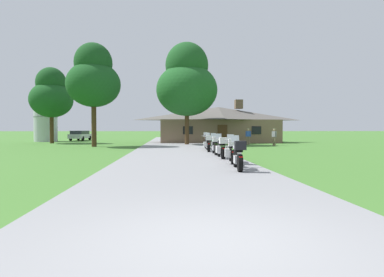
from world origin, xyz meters
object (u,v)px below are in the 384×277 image
Objects in this scene: motorcycle_red_second_in_row at (232,151)px; tree_left_far at (51,95)px; bystander_gray_shirt_near_lodge at (274,136)px; parked_silver_suv_far_left at (80,135)px; motorcycle_green_fourth_in_row at (215,145)px; motorcycle_yellow_fifth_in_row at (208,144)px; motorcycle_black_third_in_row at (222,148)px; motorcycle_silver_nearest_to_camera at (238,155)px; tree_left_near at (94,78)px; tree_by_lodge_front at (187,83)px; bystander_blue_shirt_beside_signpost at (248,136)px; metal_silo_distant at (46,114)px; motorcycle_orange_farthest_in_row at (207,142)px.

motorcycle_red_second_in_row is 0.24× the size of tree_left_far.
parked_silver_suv_far_left is at bearing 20.59° from bystander_gray_shirt_near_lodge.
motorcycle_green_fourth_in_row is (-0.07, 5.01, 0.01)m from motorcycle_red_second_in_row.
tree_left_far is at bearing 140.53° from motorcycle_yellow_fifth_in_row.
motorcycle_red_second_in_row is 1.00× the size of motorcycle_black_third_in_row.
motorcycle_red_second_in_row is 1.24× the size of bystander_gray_shirt_near_lodge.
motorcycle_silver_nearest_to_camera is 20.84m from tree_left_near.
motorcycle_silver_nearest_to_camera is 1.00× the size of motorcycle_red_second_in_row.
tree_by_lodge_front is at bearing 41.53° from bystander_gray_shirt_near_lodge.
bystander_gray_shirt_near_lodge is at bearing 2.31° from tree_left_near.
motorcycle_black_third_in_row is at bearing 98.34° from motorcycle_red_second_in_row.
bystander_blue_shirt_beside_signpost is (5.20, 17.65, 0.34)m from motorcycle_red_second_in_row.
motorcycle_black_third_in_row is 0.20× the size of tree_by_lodge_front.
motorcycle_black_third_in_row is 0.29× the size of metal_silo_distant.
motorcycle_silver_nearest_to_camera is 2.38m from motorcycle_red_second_in_row.
bystander_blue_shirt_beside_signpost is 0.19× the size of tree_left_far.
bystander_gray_shirt_near_lodge is at bearing -16.21° from tree_left_far.
tree_left_near reaches higher than motorcycle_green_fourth_in_row.
bystander_gray_shirt_near_lodge is at bearing -13.63° from tree_by_lodge_front.
motorcycle_silver_nearest_to_camera and motorcycle_orange_farthest_in_row have the same top height.
motorcycle_red_second_in_row and motorcycle_black_third_in_row have the same top height.
motorcycle_yellow_fifth_in_row is at bearing 90.71° from motorcycle_black_third_in_row.
motorcycle_orange_farthest_in_row is 0.24× the size of tree_left_far.
motorcycle_silver_nearest_to_camera is at bearing 122.64° from bystander_gray_shirt_near_lodge.
tree_left_far is 0.83× the size of tree_by_lodge_front.
motorcycle_red_second_in_row is 18.95m from tree_by_lodge_front.
motorcycle_orange_farthest_in_row is (0.02, 10.20, 0.01)m from motorcycle_red_second_in_row.
motorcycle_red_second_in_row is 28.51m from tree_left_far.
motorcycle_silver_nearest_to_camera is 1.00× the size of motorcycle_green_fourth_in_row.
motorcycle_green_fourth_in_row is 24.63m from tree_left_far.
bystander_blue_shirt_beside_signpost reaches higher than motorcycle_black_third_in_row.
motorcycle_silver_nearest_to_camera is 36.16m from metal_silo_distant.
bystander_gray_shirt_near_lodge is (7.51, 8.39, 0.34)m from motorcycle_yellow_fifth_in_row.
motorcycle_black_third_in_row is 0.24× the size of tree_left_far.
tree_left_near is (-9.81, 5.09, 5.65)m from motorcycle_orange_farthest_in_row.
metal_silo_distant is at bearing -130.20° from parked_silver_suv_far_left.
motorcycle_red_second_in_row is 0.29× the size of metal_silo_distant.
motorcycle_silver_nearest_to_camera is 1.24× the size of bystander_gray_shirt_near_lodge.
motorcycle_red_second_in_row is at bearing -88.37° from motorcycle_black_third_in_row.
bystander_blue_shirt_beside_signpost is at bearing -3.44° from tree_by_lodge_front.
motorcycle_silver_nearest_to_camera is 30.30m from tree_left_far.
motorcycle_green_fourth_in_row is 1.24× the size of bystander_gray_shirt_near_lodge.
bystander_gray_shirt_near_lodge is (7.34, 5.78, 0.33)m from motorcycle_orange_farthest_in_row.
motorcycle_orange_farthest_in_row is 0.29× the size of metal_silo_distant.
parked_silver_suv_far_left is (3.47, 3.45, -2.84)m from metal_silo_distant.
bystander_gray_shirt_near_lodge is at bearing 57.60° from motorcycle_green_fourth_in_row.
parked_silver_suv_far_left is at bearing 119.19° from motorcycle_silver_nearest_to_camera.
tree_by_lodge_front is at bearing 93.56° from motorcycle_black_third_in_row.
tree_by_lodge_front is (-0.94, 10.44, 5.74)m from motorcycle_yellow_fifth_in_row.
motorcycle_black_third_in_row is 1.23× the size of bystander_gray_shirt_near_lodge.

